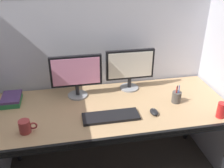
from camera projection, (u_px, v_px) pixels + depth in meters
The scene contains 10 objects.
cubicle_partition_rear at pixel (104, 77), 2.43m from camera, with size 2.21×0.06×1.57m.
desk at pixel (113, 112), 2.08m from camera, with size 1.90×0.80×0.74m.
monitor_left at pixel (76, 74), 2.12m from camera, with size 0.43×0.17×0.37m.
monitor_right at pixel (130, 67), 2.24m from camera, with size 0.43×0.17×0.37m.
keyboard_main at pixel (111, 117), 1.92m from camera, with size 0.43×0.15×0.02m, color black.
computer_mouse at pixel (154, 112), 1.97m from camera, with size 0.06×0.10×0.04m.
coffee_mug at pixel (25, 127), 1.75m from camera, with size 0.13×0.08×0.09m.
book_stack at pixel (11, 99), 2.11m from camera, with size 0.15×0.21×0.06m.
pen_cup at pixel (177, 97), 2.10m from camera, with size 0.08×0.08×0.16m.
soda_can at pixel (221, 110), 1.91m from camera, with size 0.07×0.07×0.12m, color red.
Camera 1 is at (-0.34, -1.42, 1.86)m, focal length 40.68 mm.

